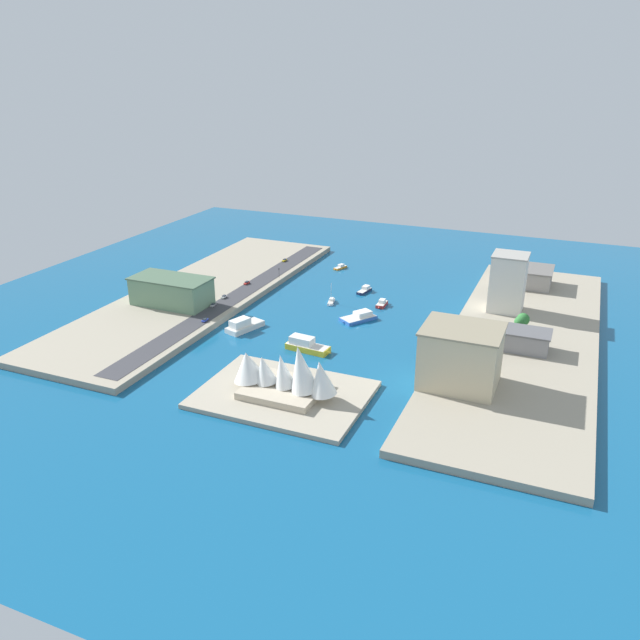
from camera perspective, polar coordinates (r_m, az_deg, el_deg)
The scene contains 25 objects.
ground_plane at distance 346.33m, azimuth 2.36°, elevation 0.22°, with size 440.00×440.00×0.00m, color #145684.
quay_west at distance 327.74m, azimuth 17.74°, elevation -1.88°, with size 70.00×240.00×3.27m, color #9E937F.
quay_east at distance 385.84m, azimuth -10.65°, elevation 2.44°, with size 70.00×240.00×3.27m, color #9E937F.
peninsula_point at distance 265.84m, azimuth -3.32°, elevation -6.72°, with size 69.28×51.12×2.00m, color #A89E89.
road_strip at distance 372.67m, azimuth -7.46°, elevation 2.21°, with size 12.78×228.00×0.15m, color #38383D.
patrol_launch_navy at distance 385.62m, azimuth 4.05°, elevation 2.71°, with size 6.19×13.60×3.62m.
water_taxi_orange at distance 430.34m, azimuth 1.85°, elevation 4.80°, with size 6.66×11.50×2.88m.
sailboat_small_white at distance 366.77m, azimuth 1.02°, elevation 1.68°, with size 5.27×11.02×12.49m.
ferry_white_commuter at distance 331.75m, azimuth -6.89°, elevation -0.48°, with size 14.58×23.45×6.71m.
catamaran_blue at distance 343.44m, azimuth 3.58°, elevation 0.28°, with size 18.74×21.30×4.48m.
ferry_yellow_fast at distance 306.01m, azimuth -1.24°, elevation -2.30°, with size 23.92×9.66×6.64m.
tugboat_red at distance 364.17m, azimuth 5.60°, elevation 1.48°, with size 4.84×11.91×3.74m.
terminal_long_green at distance 363.53m, azimuth -13.24°, elevation 2.57°, with size 44.61×22.37×15.60m.
warehouse_low_gray at distance 314.22m, azimuth 16.47°, elevation -1.49°, with size 40.25×15.62×9.61m.
carpark_squat_concrete at distance 406.96m, azimuth 17.98°, elevation 3.83°, with size 32.27×26.04×11.04m.
office_block_beige at distance 269.55m, azimuth 12.56°, elevation -3.21°, with size 32.53×27.55×25.71m.
hotel_broad_white at distance 357.26m, azimuth 16.59°, elevation 3.26°, with size 18.59×18.29×31.80m.
hatchback_blue at distance 337.28m, azimuth -10.34°, elevation 0.01°, with size 1.91×4.42×1.56m.
sedan_silver at distance 357.56m, azimuth -9.61°, elevation 1.35°, with size 1.96×4.49×1.48m.
pickup_red at distance 391.45m, azimuth -6.63°, elevation 3.36°, with size 1.90×4.87×1.63m.
van_white at distance 369.25m, azimuth -8.65°, elevation 2.09°, with size 1.91×4.28×1.58m.
taxi_yellow_cab at distance 435.68m, azimuth -3.22°, elevation 5.42°, with size 1.98×5.03×1.47m.
traffic_light_waterfront at distance 400.03m, azimuth -3.72°, elevation 4.39°, with size 0.36×0.36×6.50m.
opera_landmark at distance 261.25m, azimuth -3.29°, elevation -4.91°, with size 47.68×26.49×23.20m.
park_tree_cluster at distance 334.06m, azimuth 17.75°, elevation -0.04°, with size 6.93×14.03×9.54m.
Camera 1 is at (-111.65, 301.39, 129.02)m, focal length 35.48 mm.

